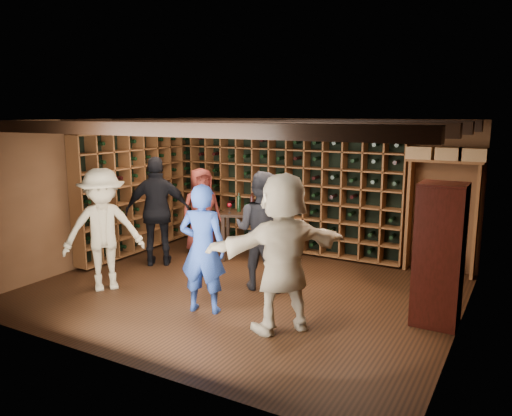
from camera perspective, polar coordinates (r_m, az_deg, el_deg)
The scene contains 13 objects.
ground at distance 7.51m, azimuth -1.72°, elevation -9.45°, with size 6.00×6.00×0.00m, color black.
room_shell at distance 7.09m, azimuth -1.61°, elevation 9.35°, with size 6.00×6.00×6.00m.
wine_rack_back at distance 9.45m, azimuth 2.79°, elevation 1.98°, with size 4.65×0.30×2.20m.
wine_rack_left at distance 9.54m, azimuth -13.88°, elevation 1.75°, with size 0.30×2.65×2.20m.
crate_shelf at distance 8.51m, azimuth 20.78°, elevation 3.14°, with size 1.20×0.32×2.07m.
display_cabinet at distance 6.54m, azimuth 20.15°, elevation -5.34°, with size 0.55×0.50×1.75m.
man_blue_shirt at distance 6.57m, azimuth -6.10°, elevation -4.66°, with size 0.62×0.41×1.71m, color navy.
man_grey_suit at distance 7.40m, azimuth 0.64°, elevation -2.58°, with size 0.86×0.67×1.77m, color black.
guest_red_floral at distance 9.37m, azimuth -6.24°, elevation -0.31°, with size 0.79×0.51×1.61m, color maroon.
guest_woman_black at distance 8.69m, azimuth -11.14°, elevation -0.40°, with size 1.10×0.46×1.88m, color black.
guest_khaki at distance 7.68m, azimuth -17.06°, elevation -2.40°, with size 1.17×0.67×1.82m, color gray.
guest_beige at distance 5.95m, azimuth 3.05°, elevation -5.13°, with size 1.80×0.57×1.94m, color tan.
tasting_table at distance 8.91m, azimuth -0.23°, elevation -1.12°, with size 1.27×0.96×1.14m.
Camera 1 is at (3.64, -6.03, 2.60)m, focal length 35.00 mm.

